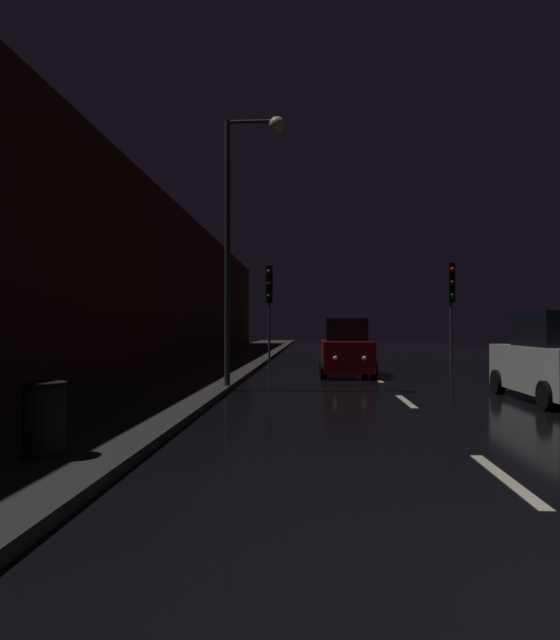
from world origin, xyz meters
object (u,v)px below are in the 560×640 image
at_px(traffic_light_far_right, 451,291).
at_px(streetlamp_overhead, 243,211).
at_px(trash_bin_curbside, 44,419).
at_px(car_parked_right_near, 558,360).
at_px(traffic_light_far_left, 269,292).
at_px(car_approaching_headlights, 346,349).

height_order(traffic_light_far_right, streetlamp_overhead, streetlamp_overhead).
relative_size(trash_bin_curbside, car_parked_right_near, 0.22).
distance_m(traffic_light_far_left, trash_bin_curbside, 20.62).
bearing_deg(traffic_light_far_left, car_approaching_headlights, 28.80).
bearing_deg(streetlamp_overhead, car_approaching_headlights, 57.75).
relative_size(streetlamp_overhead, trash_bin_curbside, 8.30).
distance_m(car_approaching_headlights, car_parked_right_near, 8.18).
relative_size(streetlamp_overhead, car_parked_right_near, 1.80).
xyz_separation_m(trash_bin_curbside, car_approaching_headlights, (4.65, 13.27, 0.35)).
bearing_deg(streetlamp_overhead, traffic_light_far_right, 51.83).
bearing_deg(trash_bin_curbside, traffic_light_far_left, 86.62).
bearing_deg(trash_bin_curbside, car_approaching_headlights, 70.68).
relative_size(traffic_light_far_left, traffic_light_far_right, 1.01).
xyz_separation_m(traffic_light_far_right, car_approaching_headlights, (-5.43, -5.90, -2.59)).
bearing_deg(streetlamp_overhead, trash_bin_curbside, -100.00).
distance_m(traffic_light_far_left, car_approaching_headlights, 8.32).
relative_size(traffic_light_far_right, car_approaching_headlights, 1.17).
bearing_deg(car_approaching_headlights, car_parked_right_near, 34.41).
bearing_deg(streetlamp_overhead, car_parked_right_near, -11.97).
bearing_deg(car_parked_right_near, traffic_light_far_left, 30.24).
distance_m(traffic_light_far_right, car_parked_right_near, 12.93).
bearing_deg(car_approaching_headlights, traffic_light_far_right, 137.39).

